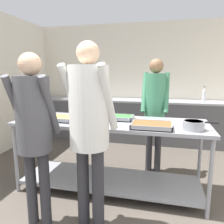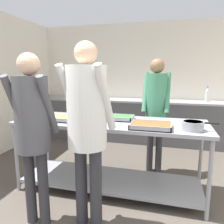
# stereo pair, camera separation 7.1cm
# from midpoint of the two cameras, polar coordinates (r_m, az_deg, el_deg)

# --- Properties ---
(wall_rear) EXTENTS (5.06, 0.06, 2.65)m
(wall_rear) POSITION_cam_midpoint_polar(r_m,az_deg,el_deg) (5.21, 7.30, 7.88)
(wall_rear) COLOR beige
(wall_rear) RESTS_ON ground_plane
(back_counter) EXTENTS (4.90, 0.65, 0.94)m
(back_counter) POSITION_cam_midpoint_polar(r_m,az_deg,el_deg) (4.96, 6.60, -2.20)
(back_counter) COLOR #4C4C51
(back_counter) RESTS_ON ground_plane
(serving_counter) EXTENTS (2.42, 0.82, 0.93)m
(serving_counter) POSITION_cam_midpoint_polar(r_m,az_deg,el_deg) (2.87, -1.19, -8.26)
(serving_counter) COLOR gray
(serving_counter) RESTS_ON ground_plane
(plate_stack) EXTENTS (0.27, 0.27, 0.05)m
(plate_stack) POSITION_cam_midpoint_polar(r_m,az_deg,el_deg) (3.19, -19.39, -0.91)
(plate_stack) COLOR white
(plate_stack) RESTS_ON serving_counter
(serving_tray_vegetables) EXTENTS (0.42, 0.29, 0.05)m
(serving_tray_vegetables) POSITION_cam_midpoint_polar(r_m,az_deg,el_deg) (2.91, -14.27, -1.66)
(serving_tray_vegetables) COLOR gray
(serving_tray_vegetables) RESTS_ON serving_counter
(broccoli_bowl) EXTENTS (0.24, 0.24, 0.12)m
(broccoli_bowl) POSITION_cam_midpoint_polar(r_m,az_deg,el_deg) (2.90, -6.33, -1.04)
(broccoli_bowl) COLOR #3D668C
(broccoli_bowl) RESTS_ON serving_counter
(serving_tray_roast) EXTENTS (0.40, 0.27, 0.05)m
(serving_tray_roast) POSITION_cam_midpoint_polar(r_m,az_deg,el_deg) (2.87, 0.82, -1.50)
(serving_tray_roast) COLOR gray
(serving_tray_roast) RESTS_ON serving_counter
(serving_tray_greens) EXTENTS (0.45, 0.34, 0.05)m
(serving_tray_greens) POSITION_cam_midpoint_polar(r_m,az_deg,el_deg) (2.48, 9.51, -3.50)
(serving_tray_greens) COLOR gray
(serving_tray_greens) RESTS_ON serving_counter
(sauce_pan) EXTENTS (0.37, 0.23, 0.10)m
(sauce_pan) POSITION_cam_midpoint_polar(r_m,az_deg,el_deg) (2.50, 19.79, -3.23)
(sauce_pan) COLOR gray
(sauce_pan) RESTS_ON serving_counter
(guest_serving_left) EXTENTS (0.52, 0.42, 1.82)m
(guest_serving_left) POSITION_cam_midpoint_polar(r_m,az_deg,el_deg) (2.05, -6.96, -1.41)
(guest_serving_left) COLOR #2D2D33
(guest_serving_left) RESTS_ON ground_plane
(guest_serving_right) EXTENTS (0.44, 0.35, 1.72)m
(guest_serving_right) POSITION_cam_midpoint_polar(r_m,az_deg,el_deg) (2.22, -20.63, -2.50)
(guest_serving_right) COLOR #2D2D33
(guest_serving_right) RESTS_ON ground_plane
(cook_behind_counter) EXTENTS (0.40, 0.33, 1.74)m
(cook_behind_counter) POSITION_cam_midpoint_polar(r_m,az_deg,el_deg) (3.34, 10.58, 2.47)
(cook_behind_counter) COLOR #2D2D33
(cook_behind_counter) RESTS_ON ground_plane
(water_bottle) EXTENTS (0.07, 0.07, 0.31)m
(water_bottle) POSITION_cam_midpoint_polar(r_m,az_deg,el_deg) (4.98, 22.53, 4.27)
(water_bottle) COLOR silver
(water_bottle) RESTS_ON back_counter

